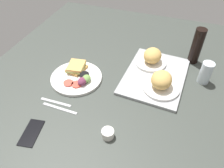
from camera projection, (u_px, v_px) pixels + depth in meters
The scene contains 11 objects.
ground_plane at pixel (108, 88), 121.94cm from camera, with size 190.00×150.00×3.00cm, color #383D38.
serving_tray at pixel (155, 76), 125.77cm from camera, with size 45.00×33.00×1.60cm, color #9EA0A3.
bread_plate_near at pixel (152, 58), 130.61cm from camera, with size 19.00×19.00×9.74cm.
bread_plate_far at pixel (161, 82), 114.57cm from camera, with size 19.88×19.88×10.03cm.
plate_with_salad at pixel (77, 76), 124.30cm from camera, with size 29.12×29.12×5.40cm.
drinking_glass at pixel (206, 73), 119.15cm from camera, with size 6.43×6.43×12.85cm, color silver.
soda_bottle at pixel (197, 46), 129.53cm from camera, with size 6.40×6.40×22.50cm, color black.
espresso_cup at pixel (108, 134), 95.72cm from camera, with size 5.60×5.60×4.00cm, color silver.
fork at pixel (56, 102), 111.67cm from camera, with size 17.00×1.40×0.50cm, color #B7B7BC.
knife at pixel (60, 108), 108.64cm from camera, with size 19.00×1.40×0.50cm, color #B7B7BC.
cell_phone at pixel (31, 132), 98.07cm from camera, with size 14.40×7.20×0.80cm, color black.
Camera 1 is at (81.74, 31.14, 83.52)cm, focal length 34.86 mm.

